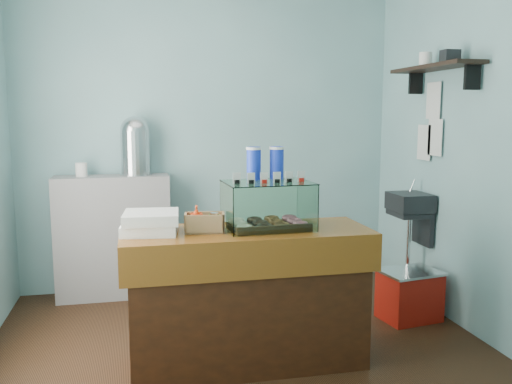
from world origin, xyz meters
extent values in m
plane|color=black|center=(0.00, 0.00, 0.00)|extent=(3.50, 3.50, 0.00)
cube|color=#719EA5|center=(0.00, 1.50, 1.40)|extent=(3.50, 0.04, 2.80)
cube|color=#719EA5|center=(0.00, -1.50, 1.40)|extent=(3.50, 0.04, 2.80)
cube|color=#719EA5|center=(1.75, 0.00, 1.40)|extent=(0.04, 3.00, 2.80)
cube|color=black|center=(1.58, 0.55, 0.90)|extent=(0.30, 0.35, 0.15)
cube|color=black|center=(1.71, 0.55, 0.70)|extent=(0.04, 0.30, 0.35)
cylinder|color=silver|center=(1.65, 0.65, 1.02)|extent=(0.02, 0.02, 0.12)
cylinder|color=silver|center=(1.58, 0.55, 0.55)|extent=(0.04, 0.04, 0.45)
cube|color=black|center=(1.60, 0.30, 2.00)|extent=(0.25, 1.00, 0.03)
cube|color=black|center=(1.67, -0.10, 1.90)|extent=(0.12, 0.03, 0.18)
cube|color=black|center=(1.67, 0.70, 1.90)|extent=(0.12, 0.03, 0.18)
cube|color=silver|center=(1.73, 0.45, 1.45)|extent=(0.01, 0.21, 0.30)
cube|color=silver|center=(1.73, 0.62, 1.40)|extent=(0.01, 0.21, 0.30)
cube|color=silver|center=(1.73, 0.50, 1.75)|extent=(0.01, 0.21, 0.30)
cube|color=#441E0D|center=(0.00, -0.25, 0.42)|extent=(1.50, 0.56, 0.84)
cube|color=#512E0A|center=(0.00, -0.25, 0.87)|extent=(1.60, 0.60, 0.06)
cube|color=#512E0A|center=(0.00, -0.53, 0.75)|extent=(1.60, 0.04, 0.18)
cube|color=gray|center=(-0.90, 1.32, 0.55)|extent=(1.00, 0.32, 1.10)
cube|color=#33200F|center=(0.15, -0.22, 0.91)|extent=(0.51, 0.37, 0.02)
torus|color=silver|center=(-0.04, -0.34, 0.94)|extent=(0.10, 0.10, 0.03)
torus|color=black|center=(0.09, -0.34, 0.94)|extent=(0.10, 0.10, 0.03)
torus|color=brown|center=(0.21, -0.33, 0.94)|extent=(0.10, 0.10, 0.03)
torus|color=pink|center=(0.34, -0.33, 0.94)|extent=(0.10, 0.10, 0.03)
torus|color=silver|center=(-0.04, -0.23, 0.94)|extent=(0.10, 0.10, 0.03)
torus|color=black|center=(0.08, -0.22, 0.94)|extent=(0.10, 0.10, 0.03)
torus|color=brown|center=(0.21, -0.22, 0.94)|extent=(0.10, 0.10, 0.03)
torus|color=pink|center=(0.33, -0.21, 0.94)|extent=(0.10, 0.10, 0.03)
torus|color=silver|center=(-0.05, -0.11, 0.94)|extent=(0.10, 0.10, 0.03)
torus|color=black|center=(0.08, -0.11, 0.94)|extent=(0.10, 0.10, 0.03)
torus|color=brown|center=(0.20, -0.10, 0.94)|extent=(0.10, 0.10, 0.03)
torus|color=pink|center=(0.33, -0.10, 0.94)|extent=(0.10, 0.10, 0.03)
cube|color=white|center=(0.15, -0.42, 1.05)|extent=(0.55, 0.03, 0.30)
cube|color=white|center=(0.14, -0.02, 1.05)|extent=(0.55, 0.03, 0.30)
cube|color=white|center=(-0.13, -0.23, 1.05)|extent=(0.02, 0.40, 0.30)
cube|color=white|center=(0.42, -0.21, 1.05)|extent=(0.02, 0.40, 0.30)
cube|color=white|center=(0.15, -0.22, 1.20)|extent=(0.58, 0.43, 0.01)
cube|color=silver|center=(-0.07, -0.28, 1.24)|extent=(0.05, 0.01, 0.07)
cube|color=black|center=(-0.07, -0.28, 1.22)|extent=(0.03, 0.02, 0.02)
cube|color=silver|center=(0.02, -0.28, 1.24)|extent=(0.05, 0.01, 0.07)
cube|color=black|center=(0.02, -0.28, 1.22)|extent=(0.03, 0.02, 0.02)
cube|color=silver|center=(0.11, -0.27, 1.24)|extent=(0.05, 0.01, 0.07)
cube|color=#B8170E|center=(0.11, -0.27, 1.22)|extent=(0.03, 0.02, 0.02)
cube|color=silver|center=(0.19, -0.27, 1.24)|extent=(0.05, 0.01, 0.07)
cube|color=black|center=(0.19, -0.27, 1.22)|extent=(0.03, 0.02, 0.02)
cube|color=silver|center=(0.28, -0.26, 1.24)|extent=(0.05, 0.01, 0.07)
cube|color=black|center=(0.28, -0.26, 1.22)|extent=(0.03, 0.02, 0.02)
cube|color=silver|center=(0.36, -0.26, 1.24)|extent=(0.05, 0.01, 0.07)
cube|color=#B8170E|center=(0.36, -0.26, 1.22)|extent=(0.03, 0.02, 0.02)
cylinder|color=blue|center=(0.08, -0.09, 1.31)|extent=(0.09, 0.09, 0.22)
cylinder|color=white|center=(0.08, -0.09, 1.41)|extent=(0.10, 0.10, 0.02)
cylinder|color=blue|center=(0.24, -0.09, 1.31)|extent=(0.09, 0.09, 0.22)
cylinder|color=white|center=(0.24, -0.09, 1.41)|extent=(0.10, 0.10, 0.02)
cube|color=#A57852|center=(-0.27, -0.25, 0.91)|extent=(0.27, 0.18, 0.01)
cube|color=#A57852|center=(-0.28, -0.32, 0.96)|extent=(0.25, 0.05, 0.12)
cube|color=#A57852|center=(-0.26, -0.18, 0.96)|extent=(0.25, 0.05, 0.12)
cube|color=#A57852|center=(-0.39, -0.23, 0.96)|extent=(0.03, 0.15, 0.12)
cube|color=#A57852|center=(-0.15, -0.27, 0.96)|extent=(0.03, 0.15, 0.12)
imported|color=#EA4416|center=(-0.32, -0.24, 0.99)|extent=(0.08, 0.08, 0.16)
cylinder|color=#4D9227|center=(-0.21, -0.26, 0.96)|extent=(0.06, 0.06, 0.10)
cylinder|color=silver|center=(-0.21, -0.26, 1.02)|extent=(0.05, 0.05, 0.01)
cube|color=white|center=(-0.61, -0.20, 0.93)|extent=(0.38, 0.38, 0.07)
cube|color=white|center=(-0.60, -0.21, 1.00)|extent=(0.36, 0.36, 0.07)
cylinder|color=silver|center=(-0.69, 1.34, 1.10)|extent=(0.28, 0.28, 0.01)
cylinder|color=silver|center=(-0.69, 1.34, 1.30)|extent=(0.25, 0.25, 0.38)
sphere|color=silver|center=(-0.69, 1.34, 1.49)|extent=(0.25, 0.25, 0.25)
cube|color=#AB180D|center=(1.43, 0.22, 0.19)|extent=(0.48, 0.39, 0.38)
cube|color=silver|center=(1.43, 0.22, 0.39)|extent=(0.51, 0.42, 0.02)
camera|label=1|loc=(-0.68, -3.59, 1.64)|focal=38.00mm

